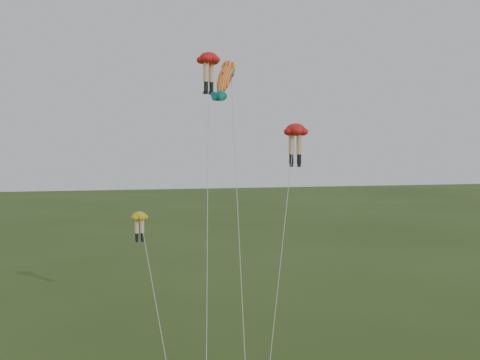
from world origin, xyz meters
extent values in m
ellipsoid|color=red|center=(1.73, 11.06, 19.08)|extent=(2.31, 2.31, 0.83)
cylinder|color=#FACA93|center=(1.52, 10.92, 18.10)|extent=(0.37, 0.37, 1.27)
cylinder|color=black|center=(1.52, 10.92, 17.15)|extent=(0.29, 0.29, 0.64)
cube|color=black|center=(1.52, 10.92, 16.74)|extent=(0.38, 0.42, 0.18)
cylinder|color=#FACA93|center=(1.94, 11.20, 18.10)|extent=(0.37, 0.37, 1.27)
cylinder|color=black|center=(1.94, 11.20, 17.15)|extent=(0.29, 0.29, 0.64)
cube|color=black|center=(1.94, 11.20, 16.74)|extent=(0.38, 0.42, 0.18)
cylinder|color=silver|center=(0.46, 4.33, 9.85)|extent=(2.57, 13.49, 19.28)
ellipsoid|color=red|center=(6.41, 6.56, 14.12)|extent=(2.10, 2.10, 0.79)
cylinder|color=#FACA93|center=(6.19, 6.66, 13.18)|extent=(0.35, 0.35, 1.21)
cylinder|color=black|center=(6.19, 6.66, 12.27)|extent=(0.28, 0.28, 0.61)
cube|color=black|center=(6.19, 6.66, 11.88)|extent=(0.32, 0.40, 0.18)
cylinder|color=#FACA93|center=(6.63, 6.47, 13.18)|extent=(0.35, 0.35, 1.21)
cylinder|color=black|center=(6.63, 6.47, 12.27)|extent=(0.28, 0.28, 0.61)
cube|color=black|center=(6.63, 6.47, 11.88)|extent=(0.32, 0.40, 0.18)
cylinder|color=silver|center=(4.43, 3.02, 7.36)|extent=(4.00, 7.13, 14.30)
ellipsoid|color=gold|center=(-3.29, 5.15, 9.15)|extent=(1.08, 1.08, 0.50)
cylinder|color=#FACA93|center=(-3.44, 5.14, 8.56)|extent=(0.22, 0.22, 0.76)
cylinder|color=black|center=(-3.44, 5.14, 7.99)|extent=(0.17, 0.17, 0.38)
cube|color=black|center=(-3.44, 5.14, 7.74)|extent=(0.14, 0.23, 0.11)
cylinder|color=#FACA93|center=(-3.14, 5.16, 8.56)|extent=(0.22, 0.22, 0.76)
cylinder|color=black|center=(-3.14, 5.16, 7.99)|extent=(0.17, 0.17, 0.38)
cube|color=black|center=(-3.14, 5.16, 7.74)|extent=(0.14, 0.23, 0.11)
cylinder|color=silver|center=(-2.63, 1.11, 4.81)|extent=(1.35, 8.09, 9.20)
ellipsoid|color=yellow|center=(1.82, 5.98, 17.13)|extent=(2.11, 2.63, 2.64)
sphere|color=yellow|center=(1.82, 5.98, 17.13)|extent=(1.44, 1.56, 1.27)
cone|color=#137D79|center=(1.82, 5.98, 17.13)|extent=(1.23, 1.40, 1.19)
cone|color=#137D79|center=(1.82, 5.98, 17.13)|extent=(1.23, 1.40, 1.19)
cone|color=#137D79|center=(1.82, 5.98, 17.13)|extent=(0.70, 0.78, 0.67)
cone|color=#137D79|center=(1.82, 5.98, 17.13)|extent=(0.70, 0.78, 0.67)
cone|color=red|center=(1.82, 5.98, 17.13)|extent=(0.73, 0.80, 0.66)
cylinder|color=silver|center=(1.55, 2.12, 8.68)|extent=(0.56, 7.76, 16.93)
camera|label=1|loc=(-4.62, -25.15, 12.86)|focal=40.00mm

